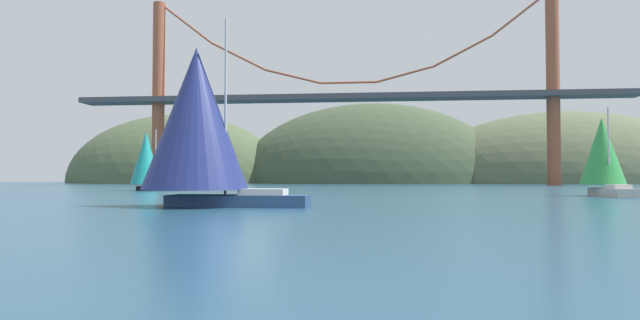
% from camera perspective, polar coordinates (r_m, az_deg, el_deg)
% --- Properties ---
extents(ground_plane, '(360.00, 360.00, 0.00)m').
position_cam_1_polar(ground_plane, '(25.52, -7.58, -5.62)').
color(ground_plane, navy).
extents(headland_right, '(85.12, 44.00, 41.39)m').
position_cam_1_polar(headland_right, '(168.68, 24.60, -2.29)').
color(headland_right, '#5B6647').
rests_on(headland_right, ground_plane).
extents(headland_center, '(81.29, 44.00, 47.47)m').
position_cam_1_polar(headland_center, '(159.78, 5.56, -2.48)').
color(headland_center, '#425138').
rests_on(headland_center, ground_plane).
extents(headland_left, '(68.68, 44.00, 42.01)m').
position_cam_1_polar(headland_left, '(170.99, -15.00, -2.39)').
color(headland_left, '#4C5B3D').
rests_on(headland_left, ground_plane).
extents(suspension_bridge, '(124.86, 6.00, 42.97)m').
position_cam_1_polar(suspension_bridge, '(121.39, 3.04, 7.07)').
color(suspension_bridge, brown).
rests_on(suspension_bridge, ground_plane).
extents(sailboat_navy_sail, '(9.74, 6.24, 10.92)m').
position_cam_1_polar(sailboat_navy_sail, '(31.88, -12.89, 4.02)').
color(sailboat_navy_sail, navy).
rests_on(sailboat_navy_sail, ground_plane).
extents(sailboat_green_sail, '(3.93, 6.85, 7.86)m').
position_cam_1_polar(sailboat_green_sail, '(54.37, 27.96, 0.50)').
color(sailboat_green_sail, '#B7B2A8').
rests_on(sailboat_green_sail, ground_plane).
extents(sailboat_teal_sail, '(6.87, 4.39, 7.95)m').
position_cam_1_polar(sailboat_teal_sail, '(72.76, -17.99, 0.06)').
color(sailboat_teal_sail, black).
rests_on(sailboat_teal_sail, ground_plane).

